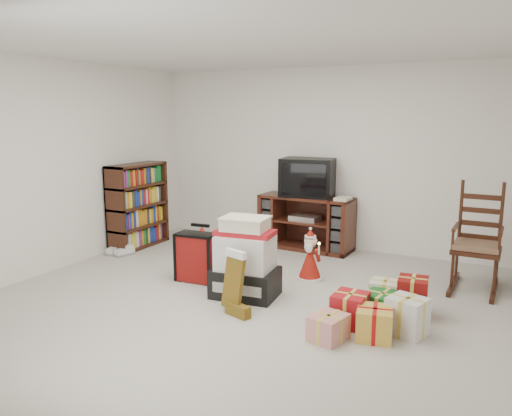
{
  "coord_description": "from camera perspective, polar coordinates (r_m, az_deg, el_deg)",
  "views": [
    {
      "loc": [
        2.3,
        -4.14,
        1.85
      ],
      "look_at": [
        -0.09,
        0.6,
        0.86
      ],
      "focal_mm": 35.0,
      "sensor_mm": 36.0,
      "label": 1
    }
  ],
  "objects": [
    {
      "name": "rocking_chair",
      "position": [
        5.87,
        23.88,
        -4.54
      ],
      "size": [
        0.5,
        0.81,
        1.2
      ],
      "rotation": [
        0.0,
        0.0,
        -0.03
      ],
      "color": "#3B1E10",
      "rests_on": "floor"
    },
    {
      "name": "mrs_claus_figurine",
      "position": [
        5.95,
        -6.13,
        -5.39
      ],
      "size": [
        0.28,
        0.26,
        0.57
      ],
      "color": "maroon",
      "rests_on": "floor"
    },
    {
      "name": "sneaker_pair",
      "position": [
        6.98,
        -15.33,
        -4.77
      ],
      "size": [
        0.35,
        0.29,
        0.1
      ],
      "rotation": [
        0.0,
        0.0,
        -0.02
      ],
      "color": "silver",
      "rests_on": "floor"
    },
    {
      "name": "red_suitcase",
      "position": [
        5.66,
        -6.82,
        -5.58
      ],
      "size": [
        0.44,
        0.25,
        0.65
      ],
      "rotation": [
        0.0,
        0.0,
        0.07
      ],
      "color": "maroon",
      "rests_on": "floor"
    },
    {
      "name": "room",
      "position": [
        4.78,
        -2.25,
        3.34
      ],
      "size": [
        5.01,
        5.01,
        2.51
      ],
      "color": "beige",
      "rests_on": "ground"
    },
    {
      "name": "teddy_bear",
      "position": [
        5.31,
        1.18,
        -8.19
      ],
      "size": [
        0.22,
        0.19,
        0.32
      ],
      "color": "brown",
      "rests_on": "floor"
    },
    {
      "name": "bookshelf",
      "position": [
        7.24,
        -13.33,
        0.1
      ],
      "size": [
        0.32,
        0.97,
        1.18
      ],
      "color": "#3B1E10",
      "rests_on": "floor"
    },
    {
      "name": "stocking",
      "position": [
        4.76,
        -2.58,
        -8.35
      ],
      "size": [
        0.31,
        0.2,
        0.61
      ],
      "primitive_type": null,
      "rotation": [
        0.0,
        0.0,
        -0.31
      ],
      "color": "#0C731C",
      "rests_on": "floor"
    },
    {
      "name": "gift_pile",
      "position": [
        5.15,
        -1.22,
        -6.26
      ],
      "size": [
        0.7,
        0.54,
        0.82
      ],
      "rotation": [
        0.0,
        0.0,
        0.1
      ],
      "color": "black",
      "rests_on": "floor"
    },
    {
      "name": "crt_television",
      "position": [
        6.91,
        5.93,
        3.51
      ],
      "size": [
        0.77,
        0.61,
        0.52
      ],
      "rotation": [
        0.0,
        0.0,
        0.14
      ],
      "color": "black",
      "rests_on": "tv_stand"
    },
    {
      "name": "tv_stand",
      "position": [
        6.99,
        5.72,
        -1.66
      ],
      "size": [
        1.33,
        0.54,
        0.74
      ],
      "rotation": [
        0.0,
        0.0,
        -0.05
      ],
      "color": "#4B1E15",
      "rests_on": "floor"
    },
    {
      "name": "santa_figurine",
      "position": [
        5.71,
        6.18,
        -5.97
      ],
      "size": [
        0.29,
        0.28,
        0.6
      ],
      "color": "maroon",
      "rests_on": "floor"
    },
    {
      "name": "gift_cluster",
      "position": [
        4.66,
        13.7,
        -11.26
      ],
      "size": [
        0.82,
        1.2,
        0.28
      ],
      "color": "#A61219",
      "rests_on": "floor"
    }
  ]
}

